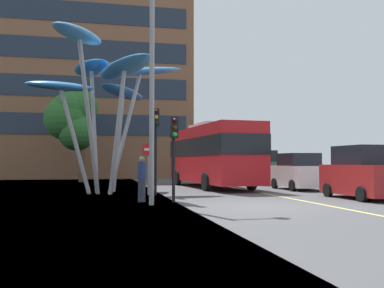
{
  "coord_description": "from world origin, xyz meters",
  "views": [
    {
      "loc": [
        -5.58,
        -14.65,
        1.55
      ],
      "look_at": [
        -0.68,
        8.48,
        2.5
      ],
      "focal_mm": 41.14,
      "sensor_mm": 36.0,
      "label": 1
    }
  ],
  "objects_px": {
    "leaf_sculpture": "(105,76)",
    "car_far_side": "(216,168)",
    "car_parked_mid": "(299,172)",
    "red_bus": "(212,153)",
    "car_side_street": "(238,167)",
    "car_parked_near": "(364,174)",
    "street_lamp": "(162,64)",
    "traffic_light_kerb_near": "(174,140)",
    "no_entry_sign": "(148,160)",
    "traffic_light_kerb_far": "(156,133)",
    "pedestrian": "(142,179)",
    "car_parked_far": "(260,168)"
  },
  "relations": [
    {
      "from": "car_far_side",
      "to": "car_parked_near",
      "type": "bearing_deg",
      "value": -90.96
    },
    {
      "from": "car_far_side",
      "to": "no_entry_sign",
      "type": "bearing_deg",
      "value": -112.87
    },
    {
      "from": "car_side_street",
      "to": "car_far_side",
      "type": "relative_size",
      "value": 1.02
    },
    {
      "from": "leaf_sculpture",
      "to": "pedestrian",
      "type": "relative_size",
      "value": 4.75
    },
    {
      "from": "car_parked_far",
      "to": "no_entry_sign",
      "type": "relative_size",
      "value": 1.62
    },
    {
      "from": "car_parked_mid",
      "to": "car_side_street",
      "type": "xyz_separation_m",
      "value": [
        0.36,
        11.92,
        0.13
      ]
    },
    {
      "from": "red_bus",
      "to": "car_parked_mid",
      "type": "relative_size",
      "value": 2.71
    },
    {
      "from": "traffic_light_kerb_near",
      "to": "car_side_street",
      "type": "bearing_deg",
      "value": 65.04
    },
    {
      "from": "traffic_light_kerb_far",
      "to": "car_parked_far",
      "type": "bearing_deg",
      "value": 45.71
    },
    {
      "from": "red_bus",
      "to": "car_parked_near",
      "type": "bearing_deg",
      "value": -64.95
    },
    {
      "from": "car_parked_near",
      "to": "traffic_light_kerb_far",
      "type": "bearing_deg",
      "value": 155.8
    },
    {
      "from": "traffic_light_kerb_far",
      "to": "leaf_sculpture",
      "type": "bearing_deg",
      "value": 145.12
    },
    {
      "from": "car_parked_near",
      "to": "street_lamp",
      "type": "xyz_separation_m",
      "value": [
        -8.59,
        -0.71,
        4.08
      ]
    },
    {
      "from": "no_entry_sign",
      "to": "car_parked_near",
      "type": "bearing_deg",
      "value": -24.51
    },
    {
      "from": "no_entry_sign",
      "to": "leaf_sculpture",
      "type": "bearing_deg",
      "value": 144.68
    },
    {
      "from": "car_parked_mid",
      "to": "car_parked_near",
      "type": "bearing_deg",
      "value": -90.31
    },
    {
      "from": "car_side_street",
      "to": "leaf_sculpture",
      "type": "bearing_deg",
      "value": -130.62
    },
    {
      "from": "car_parked_near",
      "to": "pedestrian",
      "type": "relative_size",
      "value": 2.35
    },
    {
      "from": "traffic_light_kerb_near",
      "to": "car_parked_far",
      "type": "bearing_deg",
      "value": 56.48
    },
    {
      "from": "car_parked_far",
      "to": "no_entry_sign",
      "type": "bearing_deg",
      "value": -136.05
    },
    {
      "from": "pedestrian",
      "to": "no_entry_sign",
      "type": "relative_size",
      "value": 0.73
    },
    {
      "from": "leaf_sculpture",
      "to": "traffic_light_kerb_near",
      "type": "distance_m",
      "value": 6.78
    },
    {
      "from": "leaf_sculpture",
      "to": "traffic_light_kerb_far",
      "type": "bearing_deg",
      "value": -34.88
    },
    {
      "from": "car_side_street",
      "to": "street_lamp",
      "type": "height_order",
      "value": "street_lamp"
    },
    {
      "from": "traffic_light_kerb_near",
      "to": "street_lamp",
      "type": "relative_size",
      "value": 0.4
    },
    {
      "from": "pedestrian",
      "to": "red_bus",
      "type": "bearing_deg",
      "value": 59.29
    },
    {
      "from": "car_parked_near",
      "to": "car_parked_far",
      "type": "bearing_deg",
      "value": 89.69
    },
    {
      "from": "car_far_side",
      "to": "car_side_street",
      "type": "bearing_deg",
      "value": -90.25
    },
    {
      "from": "car_parked_mid",
      "to": "street_lamp",
      "type": "xyz_separation_m",
      "value": [
        -8.63,
        -6.88,
        4.16
      ]
    },
    {
      "from": "car_side_street",
      "to": "pedestrian",
      "type": "height_order",
      "value": "car_side_street"
    },
    {
      "from": "pedestrian",
      "to": "car_far_side",
      "type": "bearing_deg",
      "value": 68.7
    },
    {
      "from": "car_side_street",
      "to": "pedestrian",
      "type": "distance_m",
      "value": 19.95
    },
    {
      "from": "car_far_side",
      "to": "red_bus",
      "type": "bearing_deg",
      "value": -105.88
    },
    {
      "from": "car_parked_near",
      "to": "car_side_street",
      "type": "height_order",
      "value": "car_side_street"
    },
    {
      "from": "leaf_sculpture",
      "to": "car_far_side",
      "type": "relative_size",
      "value": 2.15
    },
    {
      "from": "car_parked_near",
      "to": "car_parked_mid",
      "type": "height_order",
      "value": "car_parked_near"
    },
    {
      "from": "traffic_light_kerb_near",
      "to": "street_lamp",
      "type": "height_order",
      "value": "street_lamp"
    },
    {
      "from": "leaf_sculpture",
      "to": "car_parked_near",
      "type": "bearing_deg",
      "value": -26.73
    },
    {
      "from": "car_parked_mid",
      "to": "no_entry_sign",
      "type": "distance_m",
      "value": 8.92
    },
    {
      "from": "red_bus",
      "to": "street_lamp",
      "type": "xyz_separation_m",
      "value": [
        -4.39,
        -9.7,
        3.03
      ]
    },
    {
      "from": "car_side_street",
      "to": "car_parked_near",
      "type": "bearing_deg",
      "value": -91.24
    },
    {
      "from": "car_parked_near",
      "to": "car_parked_mid",
      "type": "xyz_separation_m",
      "value": [
        0.03,
        6.17,
        -0.09
      ]
    },
    {
      "from": "leaf_sculpture",
      "to": "car_parked_mid",
      "type": "bearing_deg",
      "value": 4.56
    },
    {
      "from": "leaf_sculpture",
      "to": "traffic_light_kerb_near",
      "type": "relative_size",
      "value": 2.57
    },
    {
      "from": "car_parked_mid",
      "to": "car_parked_far",
      "type": "bearing_deg",
      "value": 89.7
    },
    {
      "from": "leaf_sculpture",
      "to": "car_far_side",
      "type": "distance_m",
      "value": 23.23
    },
    {
      "from": "car_side_street",
      "to": "red_bus",
      "type": "bearing_deg",
      "value": -116.74
    },
    {
      "from": "car_parked_far",
      "to": "car_far_side",
      "type": "height_order",
      "value": "car_parked_far"
    },
    {
      "from": "car_parked_mid",
      "to": "red_bus",
      "type": "bearing_deg",
      "value": 146.35
    },
    {
      "from": "car_side_street",
      "to": "traffic_light_kerb_far",
      "type": "bearing_deg",
      "value": -120.99
    }
  ]
}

